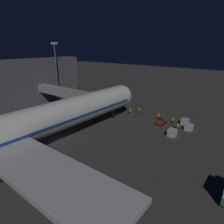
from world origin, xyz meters
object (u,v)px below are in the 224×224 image
traffic_cone_nose_port (131,113)px  traffic_cone_nose_starboard (119,111)px  ground_crew_by_tug (178,126)px  apron_floodlight_mast (56,69)px  baggage_container_near_belt (172,133)px  ground_crew_by_belt_loader (139,110)px  jet_bridge (70,94)px  baggage_tug_spare (161,122)px  ground_crew_near_nose_gear (173,120)px  baggage_container_mid_row (189,127)px  ground_crew_marshaller_fwd (130,111)px  ground_crew_under_port_wing (159,116)px  baggage_container_far_row (185,122)px  airliner_at_gate (7,133)px

traffic_cone_nose_port → traffic_cone_nose_starboard: 4.40m
ground_crew_by_tug → apron_floodlight_mast: bearing=3.0°
baggage_container_near_belt → ground_crew_by_belt_loader: size_ratio=1.04×
baggage_container_near_belt → ground_crew_by_belt_loader: (14.16, -9.20, 0.17)m
jet_bridge → baggage_tug_spare: (-26.39, -7.33, -4.93)m
ground_crew_near_nose_gear → ground_crew_by_tug: size_ratio=1.01×
traffic_cone_nose_starboard → baggage_container_near_belt: bearing=161.1°
baggage_container_mid_row → traffic_cone_nose_starboard: bearing=-3.0°
ground_crew_by_belt_loader → ground_crew_marshaller_fwd: size_ratio=0.99×
ground_crew_under_port_wing → baggage_container_mid_row: bearing=165.7°
ground_crew_near_nose_gear → traffic_cone_nose_starboard: bearing=2.4°
baggage_tug_spare → baggage_container_mid_row: bearing=-173.2°
traffic_cone_nose_starboard → traffic_cone_nose_port: bearing=180.0°
baggage_container_mid_row → ground_crew_marshaller_fwd: 17.71m
baggage_tug_spare → baggage_container_far_row: size_ratio=1.55×
apron_floodlight_mast → baggage_container_near_belt: (-43.35, 2.12, -10.87)m
jet_bridge → ground_crew_marshaller_fwd: bearing=-148.9°
baggage_container_far_row → ground_crew_by_belt_loader: ground_crew_by_belt_loader is taller
baggage_container_mid_row → ground_crew_under_port_wing: ground_crew_under_port_wing is taller
baggage_container_mid_row → baggage_container_far_row: size_ratio=0.99×
baggage_container_near_belt → ground_crew_near_nose_gear: ground_crew_near_nose_gear is taller
baggage_tug_spare → baggage_container_far_row: bearing=-143.3°
ground_crew_by_tug → traffic_cone_nose_starboard: (19.65, -2.46, -0.66)m
ground_crew_marshaller_fwd → traffic_cone_nose_port: bearing=156.1°
baggage_container_near_belt → ground_crew_by_tug: ground_crew_by_tug is taller
traffic_cone_nose_port → ground_crew_under_port_wing: bearing=-172.2°
ground_crew_under_port_wing → jet_bridge: bearing=23.4°
ground_crew_by_tug → traffic_cone_nose_port: (15.25, -2.46, -0.66)m
ground_crew_by_belt_loader → ground_crew_marshaller_fwd: bearing=53.7°
apron_floodlight_mast → ground_crew_marshaller_fwd: apron_floodlight_mast is taller
ground_crew_marshaller_fwd → ground_crew_under_port_wing: size_ratio=1.01×
ground_crew_under_port_wing → ground_crew_by_tug: size_ratio=1.06×
jet_bridge → ground_crew_marshaller_fwd: size_ratio=14.18×
baggage_tug_spare → ground_crew_under_port_wing: (2.23, -3.14, 0.20)m
baggage_container_near_belt → ground_crew_under_port_wing: (7.26, -7.99, 0.16)m
baggage_container_near_belt → traffic_cone_nose_port: baggage_container_near_belt is taller
airliner_at_gate → traffic_cone_nose_starboard: airliner_at_gate is taller
airliner_at_gate → ground_crew_by_belt_loader: size_ratio=40.10×
apron_floodlight_mast → ground_crew_by_tug: size_ratio=12.06×
apron_floodlight_mast → ground_crew_near_nose_gear: size_ratio=11.98×
ground_crew_near_nose_gear → ground_crew_by_tug: (-2.54, 3.18, -0.01)m
jet_bridge → ground_crew_under_port_wing: bearing=-156.6°
airliner_at_gate → baggage_container_near_belt: airliner_at_gate is taller
ground_crew_by_belt_loader → ground_crew_under_port_wing: (-6.90, 1.21, -0.00)m
baggage_container_near_belt → baggage_container_far_row: bearing=-89.3°
baggage_container_mid_row → traffic_cone_nose_port: bearing=-3.8°
baggage_container_mid_row → ground_crew_by_tug: 2.59m
apron_floodlight_mast → ground_crew_by_tug: (-42.95, -2.26, -10.76)m
airliner_at_gate → ground_crew_near_nose_gear: 38.68m
ground_crew_by_belt_loader → ground_crew_under_port_wing: size_ratio=1.00×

